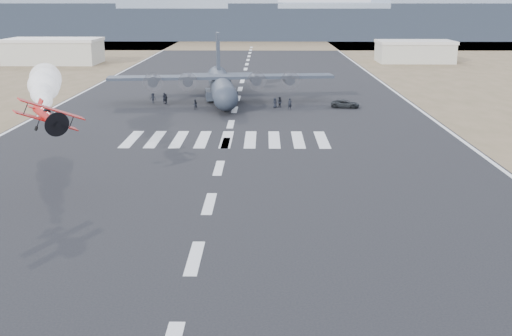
{
  "coord_description": "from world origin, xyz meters",
  "views": [
    {
      "loc": [
        4.76,
        -28.86,
        17.31
      ],
      "look_at": [
        4.1,
        21.06,
        4.0
      ],
      "focal_mm": 45.0,
      "sensor_mm": 36.0,
      "label": 1
    }
  ],
  "objects_px": {
    "hangar_right": "(415,51)",
    "crew_c": "(153,98)",
    "transport_aircraft": "(221,84)",
    "crew_g": "(290,104)",
    "aerobatic_biplane": "(46,116)",
    "crew_f": "(220,98)",
    "hangar_left": "(54,51)",
    "crew_a": "(164,98)",
    "crew_h": "(195,104)",
    "crew_d": "(166,99)",
    "crew_e": "(275,103)",
    "crew_b": "(280,102)",
    "support_vehicle": "(345,104)"
  },
  "relations": [
    {
      "from": "hangar_right",
      "to": "crew_c",
      "type": "xyz_separation_m",
      "value": [
        -60.13,
        -71.33,
        -2.17
      ]
    },
    {
      "from": "crew_b",
      "to": "crew_c",
      "type": "distance_m",
      "value": 21.85
    },
    {
      "from": "crew_d",
      "to": "crew_g",
      "type": "relative_size",
      "value": 0.95
    },
    {
      "from": "crew_a",
      "to": "crew_h",
      "type": "relative_size",
      "value": 1.11
    },
    {
      "from": "crew_a",
      "to": "crew_c",
      "type": "distance_m",
      "value": 1.99
    },
    {
      "from": "transport_aircraft",
      "to": "crew_g",
      "type": "xyz_separation_m",
      "value": [
        11.54,
        -9.16,
        -1.94
      ]
    },
    {
      "from": "support_vehicle",
      "to": "crew_d",
      "type": "relative_size",
      "value": 2.66
    },
    {
      "from": "hangar_left",
      "to": "hangar_right",
      "type": "distance_m",
      "value": 98.13
    },
    {
      "from": "crew_g",
      "to": "crew_h",
      "type": "xyz_separation_m",
      "value": [
        -15.12,
        -0.14,
        -0.1
      ]
    },
    {
      "from": "crew_b",
      "to": "crew_f",
      "type": "bearing_deg",
      "value": -166.95
    },
    {
      "from": "support_vehicle",
      "to": "crew_h",
      "type": "xyz_separation_m",
      "value": [
        -24.17,
        -1.96,
        0.17
      ]
    },
    {
      "from": "crew_h",
      "to": "crew_d",
      "type": "bearing_deg",
      "value": -73.17
    },
    {
      "from": "hangar_right",
      "to": "crew_f",
      "type": "relative_size",
      "value": 11.89
    },
    {
      "from": "transport_aircraft",
      "to": "crew_h",
      "type": "xyz_separation_m",
      "value": [
        -3.58,
        -9.3,
        -2.03
      ]
    },
    {
      "from": "crew_a",
      "to": "crew_c",
      "type": "height_order",
      "value": "crew_a"
    },
    {
      "from": "crew_d",
      "to": "crew_h",
      "type": "height_order",
      "value": "crew_d"
    },
    {
      "from": "crew_b",
      "to": "crew_d",
      "type": "height_order",
      "value": "crew_b"
    },
    {
      "from": "support_vehicle",
      "to": "crew_f",
      "type": "height_order",
      "value": "crew_f"
    },
    {
      "from": "crew_g",
      "to": "crew_f",
      "type": "bearing_deg",
      "value": 133.0
    },
    {
      "from": "crew_c",
      "to": "crew_e",
      "type": "xyz_separation_m",
      "value": [
        20.57,
        -4.7,
        -0.02
      ]
    },
    {
      "from": "support_vehicle",
      "to": "crew_d",
      "type": "bearing_deg",
      "value": 93.68
    },
    {
      "from": "hangar_right",
      "to": "aerobatic_biplane",
      "type": "height_order",
      "value": "aerobatic_biplane"
    },
    {
      "from": "hangar_right",
      "to": "transport_aircraft",
      "type": "height_order",
      "value": "transport_aircraft"
    },
    {
      "from": "crew_c",
      "to": "crew_f",
      "type": "distance_m",
      "value": 11.31
    },
    {
      "from": "crew_c",
      "to": "hangar_left",
      "type": "bearing_deg",
      "value": 125.28
    },
    {
      "from": "aerobatic_biplane",
      "to": "hangar_right",
      "type": "bearing_deg",
      "value": 44.75
    },
    {
      "from": "crew_c",
      "to": "crew_b",
      "type": "bearing_deg",
      "value": -6.52
    },
    {
      "from": "aerobatic_biplane",
      "to": "crew_g",
      "type": "distance_m",
      "value": 51.71
    },
    {
      "from": "hangar_right",
      "to": "aerobatic_biplane",
      "type": "bearing_deg",
      "value": -116.15
    },
    {
      "from": "crew_e",
      "to": "crew_f",
      "type": "bearing_deg",
      "value": -55.18
    },
    {
      "from": "support_vehicle",
      "to": "crew_c",
      "type": "height_order",
      "value": "crew_c"
    },
    {
      "from": "hangar_right",
      "to": "crew_e",
      "type": "distance_m",
      "value": 85.73
    },
    {
      "from": "hangar_right",
      "to": "crew_c",
      "type": "bearing_deg",
      "value": -130.13
    },
    {
      "from": "hangar_right",
      "to": "crew_f",
      "type": "distance_m",
      "value": 86.58
    },
    {
      "from": "hangar_left",
      "to": "aerobatic_biplane",
      "type": "xyz_separation_m",
      "value": [
        37.48,
        -118.26,
        3.79
      ]
    },
    {
      "from": "hangar_left",
      "to": "crew_f",
      "type": "relative_size",
      "value": 14.21
    },
    {
      "from": "hangar_right",
      "to": "crew_c",
      "type": "height_order",
      "value": "hangar_right"
    },
    {
      "from": "crew_g",
      "to": "crew_h",
      "type": "height_order",
      "value": "crew_g"
    },
    {
      "from": "crew_f",
      "to": "transport_aircraft",
      "type": "bearing_deg",
      "value": -93.67
    },
    {
      "from": "hangar_left",
      "to": "crew_d",
      "type": "height_order",
      "value": "hangar_left"
    },
    {
      "from": "crew_d",
      "to": "crew_h",
      "type": "relative_size",
      "value": 1.07
    },
    {
      "from": "crew_a",
      "to": "crew_e",
      "type": "relative_size",
      "value": 1.1
    },
    {
      "from": "aerobatic_biplane",
      "to": "crew_e",
      "type": "distance_m",
      "value": 52.07
    },
    {
      "from": "crew_b",
      "to": "crew_h",
      "type": "distance_m",
      "value": 13.67
    },
    {
      "from": "aerobatic_biplane",
      "to": "crew_a",
      "type": "xyz_separation_m",
      "value": [
        2.35,
        51.59,
        -6.3
      ]
    },
    {
      "from": "hangar_right",
      "to": "crew_b",
      "type": "xyz_separation_m",
      "value": [
        -38.76,
        -75.9,
        -2.14
      ]
    },
    {
      "from": "crew_a",
      "to": "crew_e",
      "type": "height_order",
      "value": "crew_a"
    },
    {
      "from": "crew_e",
      "to": "crew_g",
      "type": "height_order",
      "value": "crew_g"
    },
    {
      "from": "aerobatic_biplane",
      "to": "crew_f",
      "type": "distance_m",
      "value": 53.47
    },
    {
      "from": "hangar_left",
      "to": "crew_b",
      "type": "bearing_deg",
      "value": -50.12
    }
  ]
}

